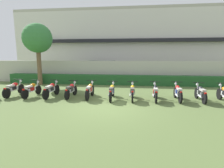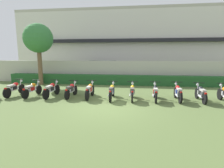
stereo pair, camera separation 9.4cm
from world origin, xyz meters
name	(u,v)px [view 1 (the left image)]	position (x,y,z in m)	size (l,w,h in m)	color
ground	(107,107)	(0.00, 0.00, 0.00)	(60.00, 60.00, 0.00)	#566B38
building	(124,44)	(0.00, 14.57, 3.78)	(25.17, 6.50, 7.57)	silver
compound_wall	(119,72)	(0.00, 7.13, 0.97)	(23.92, 0.30, 1.95)	#BCB7A8
hedge_row	(119,80)	(0.00, 6.43, 0.40)	(19.13, 0.70, 0.81)	#235628
parked_car	(102,70)	(-1.89, 9.36, 0.94)	(4.57, 2.22, 1.89)	silver
tree_near_inspector	(37,39)	(-6.50, 5.65, 3.73)	(2.34, 2.34, 4.96)	brown
motorcycle_in_row_0	(14,89)	(-5.95, 1.61, 0.45)	(0.60, 1.91, 0.96)	black
motorcycle_in_row_1	(32,89)	(-4.78, 1.58, 0.44)	(0.60, 1.86, 0.94)	black
motorcycle_in_row_2	(51,89)	(-3.56, 1.60, 0.45)	(0.60, 1.90, 0.97)	black
motorcycle_in_row_3	(71,90)	(-2.39, 1.67, 0.44)	(0.60, 1.79, 0.95)	black
motorcycle_in_row_4	(90,90)	(-1.25, 1.62, 0.46)	(0.60, 1.89, 0.98)	black
motorcycle_in_row_5	(112,91)	(0.04, 1.53, 0.45)	(0.60, 1.94, 0.96)	black
motorcycle_in_row_6	(132,92)	(1.18, 1.54, 0.45)	(0.60, 1.83, 0.96)	black
motorcycle_in_row_7	(155,92)	(2.42, 1.61, 0.45)	(0.60, 1.90, 0.96)	black
motorcycle_in_row_8	(178,92)	(3.63, 1.68, 0.46)	(0.60, 1.86, 0.97)	black
motorcycle_in_row_9	(201,93)	(4.81, 1.67, 0.44)	(0.60, 1.80, 0.95)	black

